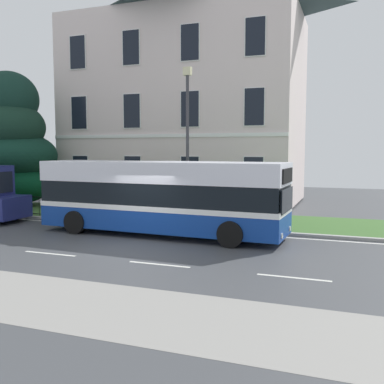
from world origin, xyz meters
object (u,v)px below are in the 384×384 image
evergreen_tree (12,146)px  georgian_townhouse (187,92)px  street_lamp_post (187,135)px  single_decker_bus (161,196)px

evergreen_tree → georgian_townhouse: bearing=37.5°
street_lamp_post → single_decker_bus: bearing=-94.9°
georgian_townhouse → street_lamp_post: size_ratio=2.11×
georgian_townhouse → evergreen_tree: (-8.57, -6.58, -3.61)m
georgian_townhouse → street_lamp_post: 9.85m
single_decker_bus → street_lamp_post: 3.59m
georgian_townhouse → evergreen_tree: 11.39m
evergreen_tree → street_lamp_post: 12.11m
single_decker_bus → street_lamp_post: street_lamp_post is taller
single_decker_bus → georgian_townhouse: bearing=108.1°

